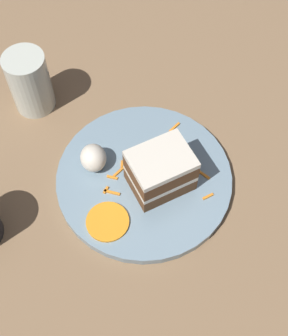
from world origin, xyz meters
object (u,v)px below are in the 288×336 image
object	(u,v)px
plate	(144,179)
drinking_glass	(31,85)
cream_dollop	(93,158)
cake_slice	(158,171)
orange_garnish	(108,222)

from	to	relation	value
plate	drinking_glass	xyz separation A→B (m)	(0.20, 0.17, 0.04)
cream_dollop	cake_slice	bearing A→B (deg)	-119.07
plate	cream_dollop	world-z (taller)	cream_dollop
plate	cake_slice	bearing A→B (deg)	-130.98
plate	cake_slice	distance (m)	0.05
cream_dollop	orange_garnish	xyz separation A→B (m)	(-0.11, -0.01, -0.02)
cream_dollop	orange_garnish	bearing A→B (deg)	-176.56
cream_dollop	orange_garnish	size ratio (longest dim) A/B	0.70
plate	orange_garnish	size ratio (longest dim) A/B	4.29
drinking_glass	cake_slice	bearing A→B (deg)	-139.28
cake_slice	cream_dollop	bearing A→B (deg)	44.63
cake_slice	orange_garnish	size ratio (longest dim) A/B	1.65
cake_slice	drinking_glass	size ratio (longest dim) A/B	0.95
orange_garnish	drinking_glass	bearing A→B (deg)	19.56
cake_slice	orange_garnish	bearing A→B (deg)	104.74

